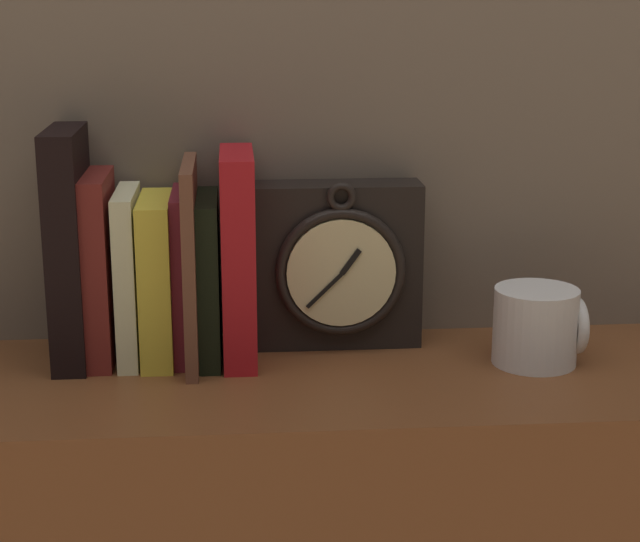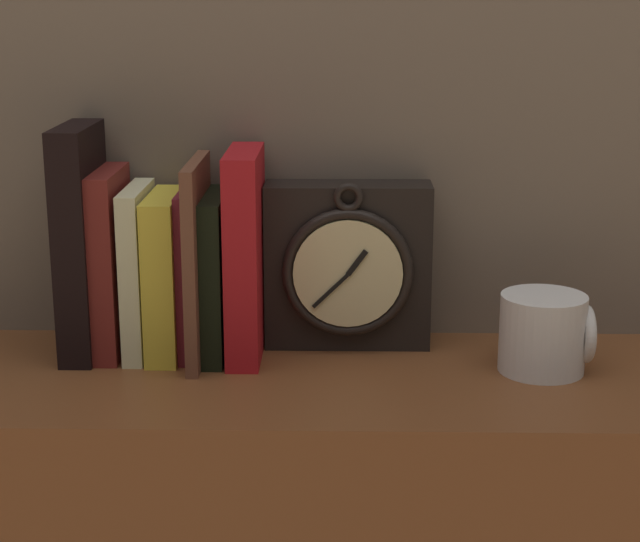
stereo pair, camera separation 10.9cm
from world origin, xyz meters
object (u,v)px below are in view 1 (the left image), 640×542
Objects in this scene: clock at (338,265)px; book_slot1_maroon at (101,268)px; book_slot3_yellow at (158,279)px; book_slot5_brown at (191,264)px; mug at (538,326)px; book_slot0_black at (70,247)px; book_slot6_black at (209,278)px; book_slot4_maroon at (180,275)px; book_slot2_cream at (129,276)px; book_slot7_red at (238,256)px.

clock is 0.94× the size of book_slot1_maroon.
book_slot5_brown is (0.04, -0.01, 0.02)m from book_slot3_yellow.
mug is at bearing -21.17° from clock.
book_slot0_black is 1.16× the size of book_slot5_brown.
clock is 1.08× the size of book_slot6_black.
book_slot5_brown is 1.22× the size of book_slot6_black.
book_slot4_maroon is at bearing -172.37° from clock.
book_slot3_yellow reaches higher than mug.
clock is 1.04× the size of book_slot2_cream.
book_slot3_yellow is at bearing 172.63° from mug.
clock is 1.08× the size of book_slot3_yellow.
mug is at bearing -6.77° from book_slot1_maroon.
mug is (0.44, -0.05, -0.05)m from book_slot2_cream.
book_slot1_maroon is (-0.26, -0.03, 0.01)m from clock.
clock is at bearing 7.63° from book_slot4_maroon.
book_slot7_red is at bearing -1.28° from book_slot0_black.
book_slot2_cream is 0.44m from mug.
book_slot7_red reaches higher than book_slot4_maroon.
book_slot3_yellow is at bearing -2.67° from book_slot1_maroon.
book_slot1_maroon is at bearing 178.59° from book_slot2_cream.
book_slot0_black reaches higher than book_slot1_maroon.
book_slot2_cream is at bearing 2.45° from book_slot0_black.
book_slot5_brown is (0.10, -0.02, 0.01)m from book_slot1_maroon.
book_slot1_maroon is 2.11× the size of mug.
book_slot0_black reaches higher than mug.
book_slot1_maroon is 0.94× the size of book_slot5_brown.
book_slot7_red is (0.18, -0.00, -0.01)m from book_slot0_black.
book_slot3_yellow is 0.09m from book_slot7_red.
book_slot2_cream is at bearing 172.87° from mug.
clock is at bearing 6.41° from book_slot2_cream.
book_slot5_brown is at bearing -12.32° from book_slot2_cream.
book_slot5_brown is 0.03m from book_slot6_black.
book_slot7_red is at bearing -7.94° from book_slot4_maroon.
book_slot5_brown reaches higher than book_slot6_black.
book_slot1_maroon is 1.15× the size of book_slot3_yellow.
book_slot0_black is 0.07m from book_slot2_cream.
book_slot3_yellow is 0.41m from mug.
book_slot3_yellow is at bearing 177.05° from book_slot7_red.
book_slot6_black is at bearing -2.01° from book_slot3_yellow.
book_slot7_red is (0.09, -0.00, 0.02)m from book_slot3_yellow.
book_slot0_black is 2.61× the size of mug.
book_slot2_cream reaches higher than book_slot3_yellow.
book_slot0_black is 1.38× the size of book_slot4_maroon.
book_slot1_maroon is at bearing 177.65° from book_slot6_black.
book_slot2_cream is (-0.23, -0.03, 0.00)m from clock.
book_slot0_black is at bearing 179.44° from book_slot6_black.
book_slot3_yellow is at bearing -169.55° from book_slot4_maroon.
mug is at bearing -8.57° from book_slot7_red.
book_slot5_brown is at bearing -18.85° from book_slot3_yellow.
book_slot4_maroon is at bearing 172.06° from book_slot7_red.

